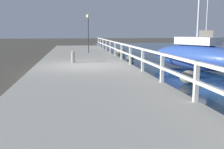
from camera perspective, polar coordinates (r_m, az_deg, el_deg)
ground_plane at (r=12.58m, az=-6.04°, el=0.72°), size 120.00×120.00×0.00m
dock_walkway at (r=12.56m, az=-6.05°, el=1.35°), size 4.67×36.00×0.28m
railing at (r=12.77m, az=4.00°, el=5.02°), size 0.10×32.50×0.94m
boulder_mid_strip at (r=23.42m, az=1.35°, el=5.19°), size 0.47×0.42×0.35m
boulder_water_edge at (r=21.74m, az=1.89°, el=5.03°), size 0.64×0.58×0.48m
boulder_near_dock at (r=9.88m, az=16.37°, el=-0.55°), size 0.65×0.59×0.49m
boulder_upstream at (r=22.21m, az=2.07°, el=5.06°), size 0.58×0.52×0.43m
boulder_far_strip at (r=16.80m, az=3.97°, el=3.56°), size 0.50×0.45×0.38m
mooring_bollard at (r=13.68m, az=-8.48°, el=3.85°), size 0.21×0.21×0.61m
dock_lamp at (r=19.81m, az=-5.22°, el=11.09°), size 0.29×0.29×2.85m
sailboat_white at (r=24.76m, az=19.68°, el=6.28°), size 2.64×3.48×6.01m
sailboat_blue at (r=13.56m, az=17.88°, el=3.93°), size 3.52×5.71×7.75m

